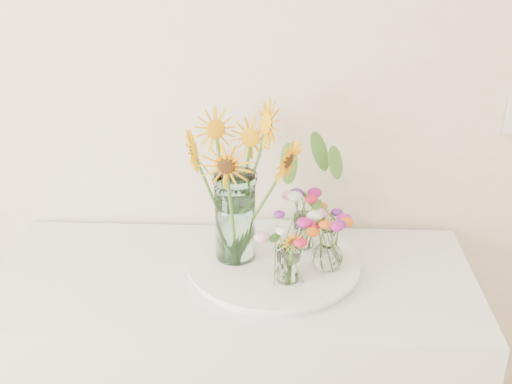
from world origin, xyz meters
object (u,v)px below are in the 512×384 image
tray (274,265)px  mason_jar (235,217)px  small_vase_c (304,231)px  small_vase_b (328,249)px  small_vase_a (288,264)px

tray → mason_jar: 0.19m
tray → small_vase_c: 0.14m
small_vase_b → small_vase_c: (-0.06, 0.12, -0.01)m
mason_jar → small_vase_c: size_ratio=2.47×
mason_jar → small_vase_a: size_ratio=2.48×
small_vase_a → tray: bearing=111.7°
mason_jar → small_vase_c: 0.23m
small_vase_a → small_vase_b: size_ratio=0.85×
mason_jar → small_vase_b: 0.28m
small_vase_b → small_vase_c: size_ratio=1.17×
small_vase_a → small_vase_b: (0.11, 0.07, 0.01)m
small_vase_b → small_vase_c: small_vase_b is taller
small_vase_c → mason_jar: bearing=-160.2°
mason_jar → small_vase_a: bearing=-37.8°
tray → small_vase_c: small_vase_c is taller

